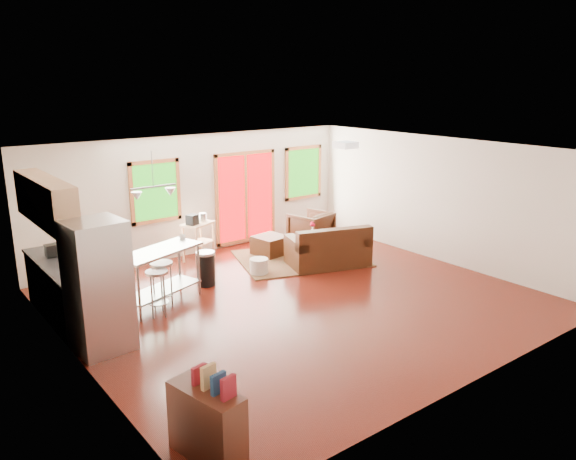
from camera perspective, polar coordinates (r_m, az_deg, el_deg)
floor at (r=9.89m, az=1.07°, el=-7.15°), size 7.50×7.00×0.02m
ceiling at (r=9.21m, az=1.15°, el=8.10°), size 7.50×7.00×0.02m
back_wall at (r=12.33m, az=-9.13°, el=3.56°), size 7.50×0.02×2.60m
left_wall at (r=7.80m, az=-21.11°, el=-4.17°), size 0.02×7.00×2.60m
right_wall at (r=12.11m, az=15.18°, el=3.00°), size 0.02×7.00×2.60m
front_wall at (r=7.20m, az=18.88°, el=-5.57°), size 7.50×0.02×2.60m
window_left at (r=11.82m, az=-13.32°, el=3.83°), size 1.10×0.05×1.30m
french_doors at (r=12.93m, az=-4.31°, el=3.34°), size 1.60×0.05×2.10m
window_right at (r=13.84m, az=1.58°, el=5.85°), size 1.10×0.05×1.30m
rug at (r=12.03m, az=1.29°, el=-2.89°), size 3.09×2.71×0.03m
loveseat at (r=11.55m, az=4.14°, el=-2.02°), size 1.81×1.36×0.86m
coffee_table at (r=12.15m, az=2.69°, el=-1.26°), size 1.03×0.82×0.36m
armchair at (r=12.96m, az=2.33°, el=0.34°), size 0.97×0.93×0.85m
ottoman at (r=12.25m, az=-1.81°, el=-1.58°), size 0.73×0.73×0.43m
pouf at (r=11.08m, az=-2.97°, el=-3.72°), size 0.48×0.48×0.32m
vase at (r=12.28m, az=2.51°, el=-0.08°), size 0.24×0.24×0.31m
book at (r=12.25m, az=3.31°, el=0.09°), size 0.24×0.06×0.32m
cabinets at (r=9.55m, az=-22.32°, el=-3.17°), size 0.64×2.24×2.30m
refrigerator at (r=8.28m, az=-18.65°, el=-5.44°), size 0.82×0.79×1.89m
island at (r=9.72m, az=-12.88°, el=-3.69°), size 1.65×1.08×0.97m
cup at (r=10.21m, az=-10.67°, el=-0.66°), size 0.12×0.10×0.11m
bar_stool_a at (r=9.28m, az=-13.14°, el=-5.23°), size 0.48×0.48×0.77m
bar_stool_b at (r=9.58m, az=-12.69°, el=-4.40°), size 0.46×0.46×0.80m
trash_can at (r=10.56m, az=-8.35°, el=-3.87°), size 0.38×0.38×0.65m
kitchen_cart at (r=11.89m, az=-9.20°, el=0.17°), size 0.79×0.66×1.03m
bookshelf at (r=6.03m, az=-8.23°, el=-18.76°), size 0.50×0.91×1.02m
ceiling_flush at (r=10.72m, az=5.89°, el=8.59°), size 0.35×0.35×0.12m
pendant_light at (r=9.63m, az=-13.47°, el=3.69°), size 0.80×0.18×0.79m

